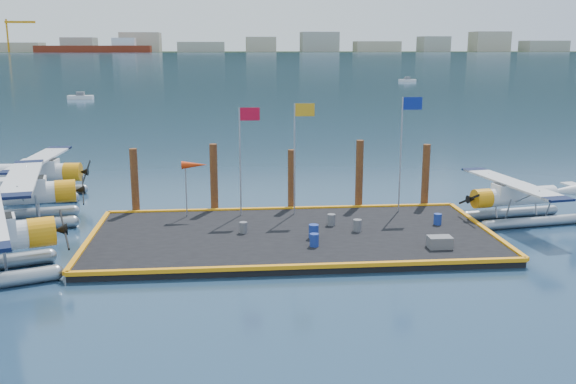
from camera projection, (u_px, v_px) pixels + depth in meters
name	position (u px, v px, depth m)	size (l,w,h in m)	color
ground	(292.00, 241.00, 32.52)	(4000.00, 4000.00, 0.00)	#162E44
dock	(292.00, 237.00, 32.48)	(20.00, 10.00, 0.40)	black
dock_bumpers	(292.00, 232.00, 32.41)	(20.25, 10.25, 0.18)	orange
far_backdrop	(317.00, 45.00, 1738.14)	(3050.00, 2050.00, 810.00)	black
seaplane_b	(16.00, 197.00, 34.88)	(9.55, 10.39, 3.68)	gray
seaplane_c	(34.00, 175.00, 41.25)	(8.93, 9.84, 3.50)	gray
seaplane_d	(517.00, 199.00, 35.60)	(8.00, 8.77, 3.10)	gray
drum_0	(243.00, 227.00, 32.45)	(0.40, 0.40, 0.56)	#56565B
drum_1	(314.00, 240.00, 30.27)	(0.44, 0.44, 0.61)	navy
drum_2	(357.00, 225.00, 32.73)	(0.43, 0.43, 0.61)	#56565B
drum_3	(314.00, 231.00, 31.54)	(0.49, 0.49, 0.69)	navy
drum_4	(438.00, 219.00, 33.95)	(0.41, 0.41, 0.58)	navy
drum_5	(331.00, 220.00, 33.81)	(0.43, 0.43, 0.60)	#56565B
crate	(440.00, 242.00, 30.04)	(1.10, 0.74, 0.55)	#56565B
flagpole_red	(244.00, 144.00, 35.02)	(1.14, 0.08, 6.00)	gray
flagpole_yellow	(298.00, 142.00, 35.26)	(1.14, 0.08, 6.20)	gray
flagpole_blue	(405.00, 137.00, 35.76)	(1.14, 0.08, 6.50)	gray
windsock	(194.00, 166.00, 35.04)	(1.40, 0.44, 3.12)	gray
piling_0	(135.00, 183.00, 36.55)	(0.44, 0.44, 4.00)	#472114
piling_1	(214.00, 180.00, 36.93)	(0.44, 0.44, 4.20)	#472114
piling_2	(292.00, 182.00, 37.38)	(0.44, 0.44, 3.80)	#472114
piling_3	(359.00, 176.00, 37.69)	(0.44, 0.44, 4.30)	#472114
piling_4	(425.00, 178.00, 38.08)	(0.44, 0.44, 4.00)	#472114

